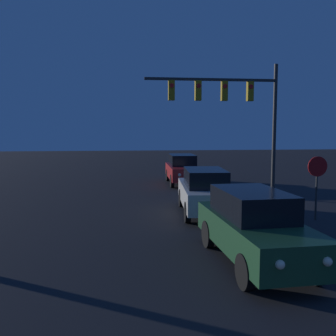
{
  "coord_description": "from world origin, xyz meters",
  "views": [
    {
      "loc": [
        -1.5,
        -0.22,
        3.25
      ],
      "look_at": [
        0.0,
        12.63,
        1.94
      ],
      "focal_mm": 40.0,
      "sensor_mm": 36.0,
      "label": 1
    }
  ],
  "objects_px": {
    "traffic_signal_mast": "(234,104)",
    "car_mid": "(204,191)",
    "car_far": "(183,169)",
    "stop_sign": "(317,176)",
    "car_near": "(254,226)"
  },
  "relations": [
    {
      "from": "car_near",
      "to": "stop_sign",
      "type": "height_order",
      "value": "stop_sign"
    },
    {
      "from": "traffic_signal_mast",
      "to": "car_mid",
      "type": "bearing_deg",
      "value": -123.55
    },
    {
      "from": "traffic_signal_mast",
      "to": "stop_sign",
      "type": "distance_m",
      "value": 5.59
    },
    {
      "from": "stop_sign",
      "to": "traffic_signal_mast",
      "type": "bearing_deg",
      "value": 111.9
    },
    {
      "from": "car_far",
      "to": "car_mid",
      "type": "bearing_deg",
      "value": 88.51
    },
    {
      "from": "car_far",
      "to": "traffic_signal_mast",
      "type": "distance_m",
      "value": 6.51
    },
    {
      "from": "car_near",
      "to": "car_far",
      "type": "relative_size",
      "value": 1.01
    },
    {
      "from": "car_far",
      "to": "stop_sign",
      "type": "xyz_separation_m",
      "value": [
        3.39,
        -9.69,
        0.71
      ]
    },
    {
      "from": "car_mid",
      "to": "stop_sign",
      "type": "distance_m",
      "value": 4.14
    },
    {
      "from": "traffic_signal_mast",
      "to": "car_far",
      "type": "bearing_deg",
      "value": 106.98
    },
    {
      "from": "car_mid",
      "to": "car_far",
      "type": "bearing_deg",
      "value": 91.33
    },
    {
      "from": "car_mid",
      "to": "car_far",
      "type": "height_order",
      "value": "same"
    },
    {
      "from": "car_far",
      "to": "car_near",
      "type": "bearing_deg",
      "value": 90.0
    },
    {
      "from": "car_near",
      "to": "car_mid",
      "type": "xyz_separation_m",
      "value": [
        -0.07,
        5.4,
        0.0
      ]
    },
    {
      "from": "car_mid",
      "to": "car_far",
      "type": "relative_size",
      "value": 1.01
    }
  ]
}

